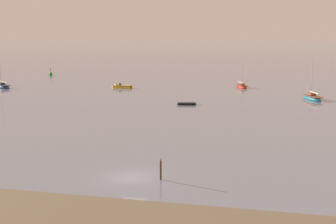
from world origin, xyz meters
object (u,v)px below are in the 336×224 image
(sailboat_moored_1, at_px, (2,86))
(sailboat_moored_2, at_px, (242,86))
(sailboat_moored_0, at_px, (312,98))
(motorboat_moored_4, at_px, (120,87))
(rowboat_moored_1, at_px, (187,104))
(channel_buoy, at_px, (51,74))
(mooring_post_near, at_px, (161,170))

(sailboat_moored_1, distance_m, sailboat_moored_2, 53.80)
(sailboat_moored_0, relative_size, motorboat_moored_4, 1.51)
(rowboat_moored_1, height_order, motorboat_moored_4, motorboat_moored_4)
(sailboat_moored_1, height_order, channel_buoy, sailboat_moored_1)
(rowboat_moored_1, bearing_deg, mooring_post_near, 84.88)
(sailboat_moored_0, xyz_separation_m, sailboat_moored_1, (-66.90, 2.34, -0.02))
(sailboat_moored_0, xyz_separation_m, sailboat_moored_2, (-14.64, 15.12, -0.07))
(sailboat_moored_0, relative_size, sailboat_moored_1, 1.07)
(rowboat_moored_1, xyz_separation_m, channel_buoy, (-47.14, 42.15, 0.31))
(motorboat_moored_4, height_order, mooring_post_near, mooring_post_near)
(rowboat_moored_1, distance_m, sailboat_moored_0, 24.81)
(sailboat_moored_1, relative_size, sailboat_moored_2, 1.19)
(rowboat_moored_1, xyz_separation_m, sailboat_moored_2, (7.26, 26.77, 0.10))
(sailboat_moored_2, relative_size, channel_buoy, 2.47)
(motorboat_moored_4, xyz_separation_m, sailboat_moored_2, (26.58, 6.70, 0.03))
(motorboat_moored_4, xyz_separation_m, mooring_post_near, (25.50, -63.18, 0.70))
(mooring_post_near, bearing_deg, sailboat_moored_2, 89.12)
(motorboat_moored_4, xyz_separation_m, channel_buoy, (-27.82, 22.08, 0.24))
(mooring_post_near, bearing_deg, sailboat_moored_0, 73.98)
(rowboat_moored_1, height_order, sailboat_moored_0, sailboat_moored_0)
(sailboat_moored_1, bearing_deg, sailboat_moored_0, -147.85)
(sailboat_moored_0, height_order, sailboat_moored_1, sailboat_moored_0)
(rowboat_moored_1, height_order, sailboat_moored_1, sailboat_moored_1)
(rowboat_moored_1, bearing_deg, sailboat_moored_2, -118.44)
(motorboat_moored_4, relative_size, sailboat_moored_2, 0.84)
(sailboat_moored_2, distance_m, channel_buoy, 56.53)
(rowboat_moored_1, distance_m, mooring_post_near, 43.57)
(motorboat_moored_4, bearing_deg, channel_buoy, -35.78)
(channel_buoy, distance_m, mooring_post_near, 100.57)
(rowboat_moored_1, relative_size, motorboat_moored_4, 0.77)
(sailboat_moored_0, bearing_deg, mooring_post_near, 141.17)
(rowboat_moored_1, distance_m, sailboat_moored_1, 47.13)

